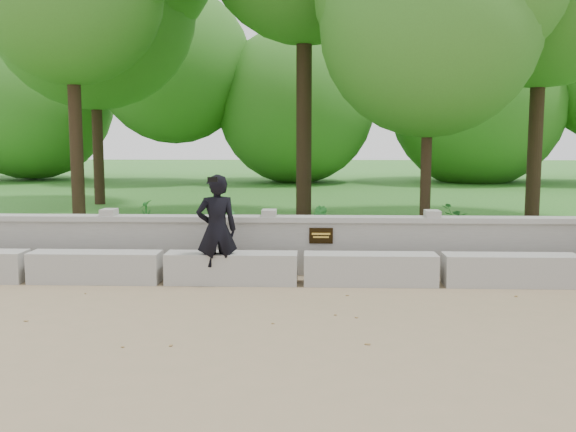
{
  "coord_description": "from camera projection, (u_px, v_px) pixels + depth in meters",
  "views": [
    {
      "loc": [
        0.15,
        -7.19,
        2.11
      ],
      "look_at": [
        -0.18,
        1.95,
        0.98
      ],
      "focal_mm": 40.0,
      "sensor_mm": 36.0,
      "label": 1
    }
  ],
  "objects": [
    {
      "name": "ground",
      "position": [
        298.0,
        321.0,
        7.4
      ],
      "size": [
        80.0,
        80.0,
        0.0
      ],
      "primitive_type": "plane",
      "color": "#8E7657",
      "rests_on": "ground"
    },
    {
      "name": "lawn",
      "position": [
        307.0,
        197.0,
        21.27
      ],
      "size": [
        40.0,
        22.0,
        0.25
      ],
      "primitive_type": "cube",
      "color": "#2A7224",
      "rests_on": "ground"
    },
    {
      "name": "concrete_bench",
      "position": [
        301.0,
        269.0,
        9.25
      ],
      "size": [
        11.9,
        0.45,
        0.45
      ],
      "color": "#A8A69F",
      "rests_on": "ground"
    },
    {
      "name": "parapet_wall",
      "position": [
        301.0,
        244.0,
        9.92
      ],
      "size": [
        12.5,
        0.35,
        0.9
      ],
      "color": "#9E9C95",
      "rests_on": "ground"
    },
    {
      "name": "man_main",
      "position": [
        217.0,
        230.0,
        9.13
      ],
      "size": [
        0.66,
        0.6,
        1.59
      ],
      "color": "black",
      "rests_on": "ground"
    },
    {
      "name": "tree_near_right",
      "position": [
        430.0,
        10.0,
        12.14
      ],
      "size": [
        4.19,
        4.19,
        6.35
      ],
      "color": "#382619",
      "rests_on": "lawn"
    },
    {
      "name": "shrub_a",
      "position": [
        234.0,
        230.0,
        10.64
      ],
      "size": [
        0.41,
        0.37,
        0.65
      ],
      "primitive_type": "imported",
      "rotation": [
        0.0,
        0.0,
        0.51
      ],
      "color": "#256E28",
      "rests_on": "lawn"
    },
    {
      "name": "shrub_b",
      "position": [
        320.0,
        222.0,
        11.95
      ],
      "size": [
        0.39,
        0.41,
        0.59
      ],
      "primitive_type": "imported",
      "rotation": [
        0.0,
        0.0,
        2.14
      ],
      "color": "#256E28",
      "rests_on": "lawn"
    },
    {
      "name": "shrub_c",
      "position": [
        457.0,
        222.0,
        11.77
      ],
      "size": [
        0.75,
        0.75,
        0.63
      ],
      "primitive_type": "imported",
      "rotation": [
        0.0,
        0.0,
        3.97
      ],
      "color": "#256E28",
      "rests_on": "lawn"
    },
    {
      "name": "shrub_d",
      "position": [
        146.0,
        213.0,
        13.33
      ],
      "size": [
        0.34,
        0.36,
        0.56
      ],
      "primitive_type": "imported",
      "rotation": [
        0.0,
        0.0,
        4.9
      ],
      "color": "#256E28",
      "rests_on": "lawn"
    }
  ]
}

